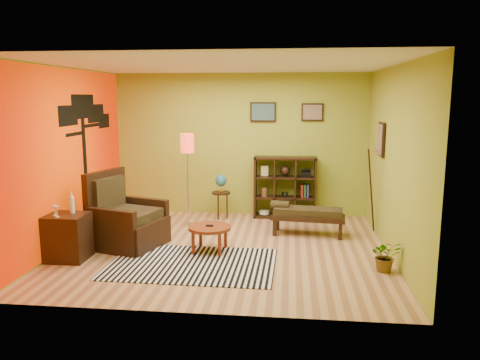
# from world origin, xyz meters

# --- Properties ---
(ground) EXTENTS (5.00, 5.00, 0.00)m
(ground) POSITION_xyz_m (0.00, 0.00, 0.00)
(ground) COLOR tan
(ground) RESTS_ON ground
(room_shell) EXTENTS (5.04, 4.54, 2.82)m
(room_shell) POSITION_xyz_m (-0.09, 0.01, 1.80)
(room_shell) COLOR #94A42E
(room_shell) RESTS_ON ground
(zebra_rug) EXTENTS (2.37, 1.58, 0.01)m
(zebra_rug) POSITION_xyz_m (-0.37, -0.74, 0.01)
(zebra_rug) COLOR silver
(zebra_rug) RESTS_ON ground
(coffee_table) EXTENTS (0.65, 0.65, 0.42)m
(coffee_table) POSITION_xyz_m (-0.21, -0.16, 0.34)
(coffee_table) COLOR maroon
(coffee_table) RESTS_ON ground
(armchair) EXTENTS (1.21, 1.20, 1.19)m
(armchair) POSITION_xyz_m (-1.60, -0.00, 0.36)
(armchair) COLOR black
(armchair) RESTS_ON ground
(side_cabinet) EXTENTS (0.57, 0.52, 0.99)m
(side_cabinet) POSITION_xyz_m (-2.20, -0.74, 0.34)
(side_cabinet) COLOR black
(side_cabinet) RESTS_ON ground
(floor_lamp) EXTENTS (0.26, 0.26, 1.70)m
(floor_lamp) POSITION_xyz_m (-0.84, 1.22, 1.37)
(floor_lamp) COLOR silver
(floor_lamp) RESTS_ON ground
(globe_table) EXTENTS (0.35, 0.35, 0.86)m
(globe_table) POSITION_xyz_m (-0.33, 1.81, 0.65)
(globe_table) COLOR black
(globe_table) RESTS_ON ground
(cube_shelf) EXTENTS (1.20, 0.35, 1.20)m
(cube_shelf) POSITION_xyz_m (0.91, 2.03, 0.60)
(cube_shelf) COLOR black
(cube_shelf) RESTS_ON ground
(bench) EXTENTS (1.29, 0.57, 0.58)m
(bench) POSITION_xyz_m (1.28, 0.89, 0.37)
(bench) COLOR black
(bench) RESTS_ON ground
(potted_plant) EXTENTS (0.42, 0.46, 0.34)m
(potted_plant) POSITION_xyz_m (2.30, -0.73, 0.17)
(potted_plant) COLOR #26661E
(potted_plant) RESTS_ON ground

